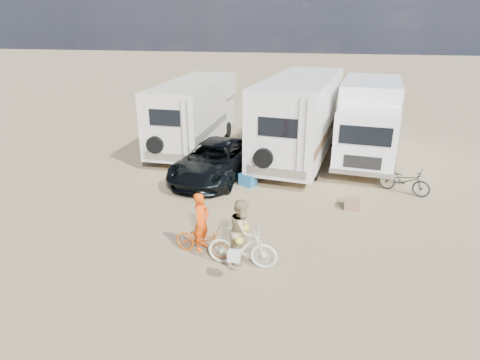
% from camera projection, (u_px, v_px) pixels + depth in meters
% --- Properties ---
extents(ground, '(140.00, 140.00, 0.00)m').
position_uv_depth(ground, '(269.00, 226.00, 12.57)').
color(ground, tan).
rests_on(ground, ground).
extents(rv_main, '(3.71, 8.31, 3.64)m').
position_uv_depth(rv_main, '(300.00, 119.00, 18.03)').
color(rv_main, white).
rests_on(rv_main, ground).
extents(rv_left, '(2.53, 7.46, 3.23)m').
position_uv_depth(rv_left, '(195.00, 115.00, 19.71)').
color(rv_left, beige).
rests_on(rv_left, ground).
extents(box_truck, '(3.33, 7.31, 3.41)m').
position_uv_depth(box_truck, '(368.00, 123.00, 17.95)').
color(box_truck, white).
rests_on(box_truck, ground).
extents(dark_suv, '(2.99, 5.38, 1.42)m').
position_uv_depth(dark_suv, '(215.00, 160.00, 16.26)').
color(dark_suv, black).
rests_on(dark_suv, ground).
extents(bike_man, '(1.69, 0.90, 0.84)m').
position_uv_depth(bike_man, '(202.00, 240.00, 10.92)').
color(bike_man, '#D35A0C').
rests_on(bike_man, ground).
extents(bike_woman, '(1.84, 0.59, 1.10)m').
position_uv_depth(bike_woman, '(242.00, 247.00, 10.36)').
color(bike_woman, silver).
rests_on(bike_woman, ground).
extents(rider_man, '(0.51, 0.66, 1.60)m').
position_uv_depth(rider_man, '(202.00, 228.00, 10.79)').
color(rider_man, '#F24809').
rests_on(rider_man, ground).
extents(rider_woman, '(0.67, 0.84, 1.67)m').
position_uv_depth(rider_woman, '(242.00, 237.00, 10.25)').
color(rider_woman, tan).
rests_on(rider_woman, ground).
extents(bike_parked, '(1.95, 1.41, 0.98)m').
position_uv_depth(bike_parked, '(404.00, 180.00, 14.80)').
color(bike_parked, '#242624').
rests_on(bike_parked, ground).
extents(cooler, '(0.72, 0.64, 0.48)m').
position_uv_depth(cooler, '(248.00, 179.00, 15.58)').
color(cooler, '#226A99').
rests_on(cooler, ground).
extents(crate, '(0.54, 0.54, 0.41)m').
position_uv_depth(crate, '(352.00, 203.00, 13.66)').
color(crate, '#88624C').
rests_on(crate, ground).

